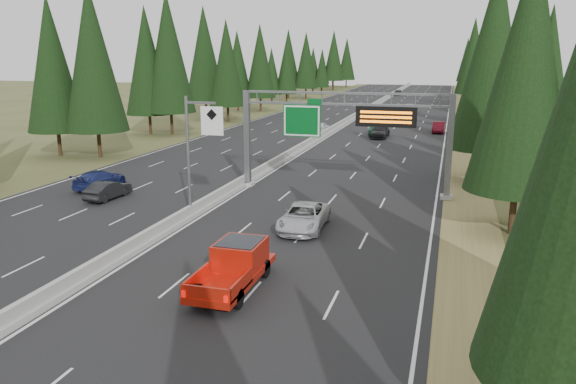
% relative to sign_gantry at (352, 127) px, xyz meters
% --- Properties ---
extents(road, '(32.00, 260.00, 0.08)m').
position_rel_sign_gantry_xyz_m(road, '(-8.92, 45.12, -5.23)').
color(road, black).
rests_on(road, ground).
extents(shoulder_right, '(3.60, 260.00, 0.06)m').
position_rel_sign_gantry_xyz_m(shoulder_right, '(8.88, 45.12, -5.24)').
color(shoulder_right, olive).
rests_on(shoulder_right, ground).
extents(shoulder_left, '(3.60, 260.00, 0.06)m').
position_rel_sign_gantry_xyz_m(shoulder_left, '(-26.72, 45.12, -5.24)').
color(shoulder_left, '#3F4821').
rests_on(shoulder_left, ground).
extents(median_barrier, '(0.70, 260.00, 0.85)m').
position_rel_sign_gantry_xyz_m(median_barrier, '(-8.92, 45.12, -4.85)').
color(median_barrier, '#979892').
rests_on(median_barrier, road).
extents(sign_gantry, '(16.75, 0.98, 7.80)m').
position_rel_sign_gantry_xyz_m(sign_gantry, '(0.00, 0.00, 0.00)').
color(sign_gantry, slate).
rests_on(sign_gantry, road).
extents(hov_sign_pole, '(2.80, 0.50, 8.00)m').
position_rel_sign_gantry_xyz_m(hov_sign_pole, '(-8.33, -9.92, -0.54)').
color(hov_sign_pole, slate).
rests_on(hov_sign_pole, road).
extents(tree_row_right, '(11.96, 240.71, 18.92)m').
position_rel_sign_gantry_xyz_m(tree_row_right, '(12.95, 30.02, 4.37)').
color(tree_row_right, black).
rests_on(tree_row_right, ground).
extents(tree_row_left, '(11.56, 239.96, 18.97)m').
position_rel_sign_gantry_xyz_m(tree_row_left, '(-30.88, 36.39, 4.27)').
color(tree_row_left, black).
rests_on(tree_row_left, ground).
extents(silver_minivan, '(2.74, 5.63, 1.54)m').
position_rel_sign_gantry_xyz_m(silver_minivan, '(-1.09, -10.15, -4.42)').
color(silver_minivan, '#BCBCC1').
rests_on(silver_minivan, road).
extents(red_pickup, '(2.20, 6.17, 2.01)m').
position_rel_sign_gantry_xyz_m(red_pickup, '(-1.87, -19.51, -4.08)').
color(red_pickup, black).
rests_on(red_pickup, road).
extents(car_ahead_green, '(2.05, 4.87, 1.65)m').
position_rel_sign_gantry_xyz_m(car_ahead_green, '(-2.44, 34.08, -4.37)').
color(car_ahead_green, '#16603E').
rests_on(car_ahead_green, road).
extents(car_ahead_dkred, '(1.69, 4.62, 1.51)m').
position_rel_sign_gantry_xyz_m(car_ahead_dkred, '(5.58, 38.84, -4.43)').
color(car_ahead_dkred, '#5E0D19').
rests_on(car_ahead_dkred, road).
extents(car_ahead_dkgrey, '(2.26, 5.30, 1.52)m').
position_rel_sign_gantry_xyz_m(car_ahead_dkgrey, '(-1.70, 31.69, -4.43)').
color(car_ahead_dkgrey, black).
rests_on(car_ahead_dkgrey, road).
extents(car_ahead_white, '(2.84, 5.82, 1.60)m').
position_rel_sign_gantry_xyz_m(car_ahead_white, '(-0.62, 67.14, -4.39)').
color(car_ahead_white, silver).
rests_on(car_ahead_white, road).
extents(car_ahead_far, '(2.17, 4.78, 1.59)m').
position_rel_sign_gantry_xyz_m(car_ahead_far, '(-7.42, 115.00, -4.39)').
color(car_ahead_far, black).
rests_on(car_ahead_far, road).
extents(car_onc_near, '(1.69, 4.22, 1.36)m').
position_rel_sign_gantry_xyz_m(car_onc_near, '(-17.13, -6.95, -4.51)').
color(car_onc_near, black).
rests_on(car_onc_near, road).
extents(car_onc_blue, '(2.34, 5.18, 1.47)m').
position_rel_sign_gantry_xyz_m(car_onc_blue, '(-19.82, -4.06, -4.45)').
color(car_onc_blue, navy).
rests_on(car_onc_blue, road).
extents(car_onc_white, '(1.79, 4.02, 1.34)m').
position_rel_sign_gantry_xyz_m(car_onc_white, '(-10.42, 35.39, -4.52)').
color(car_onc_white, silver).
rests_on(car_onc_white, road).
extents(car_onc_far, '(3.05, 5.93, 1.60)m').
position_rel_sign_gantry_xyz_m(car_onc_far, '(-19.70, 56.18, -4.39)').
color(car_onc_far, black).
rests_on(car_onc_far, road).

